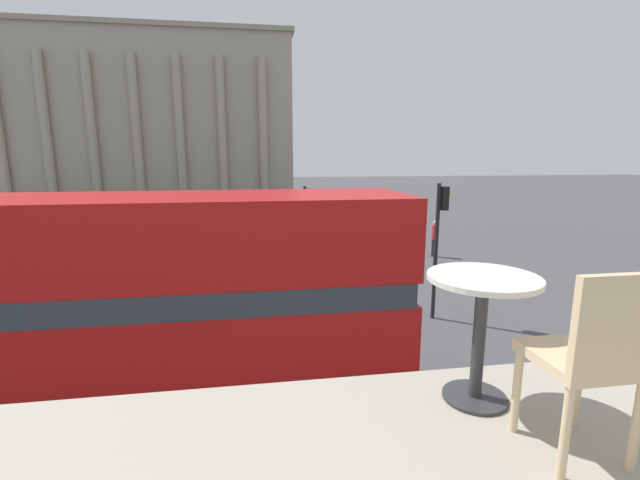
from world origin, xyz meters
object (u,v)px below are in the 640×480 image
Objects in this scene: pedestrian_red at (435,236)px; plaza_building_left at (152,120)px; double_decker_bus at (124,298)px; traffic_light_near at (439,232)px; car_silver at (360,216)px; pedestrian_grey at (292,203)px; traffic_light_mid at (307,218)px; pedestrian_yellow at (164,206)px; car_maroon at (210,216)px; cafe_dining_table at (481,310)px; cafe_chair_0 at (592,355)px.

plaza_building_left is at bearing -102.25° from pedestrian_red.
traffic_light_near is (7.93, 3.85, 0.35)m from double_decker_bus.
car_silver is 2.35× the size of pedestrian_grey.
double_decker_bus is 10.19m from traffic_light_mid.
pedestrian_red is at bearing 66.55° from traffic_light_near.
double_decker_bus is 8.82m from traffic_light_near.
plaza_building_left is 18.66× the size of pedestrian_yellow.
traffic_light_mid reaches higher than car_maroon.
plaza_building_left is at bearing 54.09° from pedestrian_yellow.
traffic_light_near reaches higher than car_maroon.
pedestrian_yellow is (-8.26, 33.19, -3.10)m from cafe_dining_table.
plaza_building_left reaches higher than traffic_light_near.
cafe_chair_0 is at bearing -111.28° from traffic_light_near.
double_decker_bus is 23.34m from car_maroon.
car_silver is at bearing 70.41° from double_decker_bus.
double_decker_bus is at bearing 176.38° from car_maroon.
pedestrian_grey is at bearing 81.89° from cafe_chair_0.
cafe_chair_0 is (3.88, -6.56, 1.76)m from double_decker_bus.
pedestrian_red reaches higher than car_silver.
car_silver is 2.29× the size of pedestrian_red.
double_decker_bus reaches higher than traffic_light_near.
plaza_building_left is 22.75m from pedestrian_yellow.
plaza_building_left is 18.73× the size of pedestrian_grey.
traffic_light_mid is (0.91, 15.13, -1.68)m from cafe_dining_table.
cafe_dining_table is 10.85m from traffic_light_near.
pedestrian_grey is at bearing -112.89° from pedestrian_red.
car_maroon is 2.34× the size of pedestrian_yellow.
cafe_chair_0 is 0.51× the size of pedestrian_grey.
traffic_light_near is 18.37m from car_silver.
plaza_building_left is 47.74m from traffic_light_near.
pedestrian_grey is at bearing -44.46° from pedestrian_yellow.
traffic_light_near is 2.33× the size of pedestrian_yellow.
pedestrian_grey is (-2.29, 24.15, -1.68)m from traffic_light_near.
cafe_chair_0 is at bearing -54.38° from double_decker_bus.
pedestrian_yellow is at bearing -76.81° from plaza_building_left.
pedestrian_yellow is at bearing 145.87° from car_silver.
cafe_dining_table is at bearing -76.33° from plaza_building_left.
pedestrian_red is at bearing -93.26° from pedestrian_yellow.
plaza_building_left is 42.48m from pedestrian_red.
traffic_light_near is 26.53m from pedestrian_yellow.
pedestrian_red is at bearing 62.59° from cafe_chair_0.
pedestrian_red reaches higher than pedestrian_grey.
cafe_chair_0 is 0.24× the size of traffic_light_mid.
car_silver is at bearing -52.94° from plaza_building_left.
cafe_dining_table is 28.93m from car_silver.
car_silver is at bearing 77.09° from cafe_dining_table.
cafe_chair_0 is at bearing -124.99° from pedestrian_yellow.
traffic_light_mid is (0.70, 15.67, -1.66)m from cafe_chair_0.
double_decker_bus is at bearing 115.38° from cafe_chair_0.
cafe_chair_0 reaches higher than double_decker_bus.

